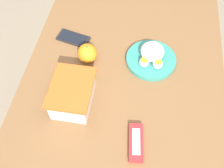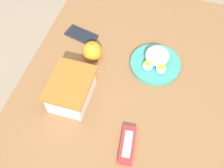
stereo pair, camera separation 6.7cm
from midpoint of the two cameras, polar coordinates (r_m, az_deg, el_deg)
The scene contains 7 objects.
ground_plane at distance 1.65m, azimuth 2.24°, elevation -16.04°, with size 10.00×10.00×0.00m, color gray.
table at distance 1.04m, azimuth 3.44°, elevation -5.02°, with size 1.24×0.77×0.75m.
food_container at distance 0.93m, azimuth -6.75°, elevation -1.55°, with size 0.18×0.14×0.10m.
orange_fruit at distance 1.03m, azimuth -2.46°, elevation 7.10°, with size 0.08×0.08×0.08m.
rice_plate at distance 1.04m, azimuth 11.38°, elevation 4.81°, with size 0.20×0.20×0.07m.
candy_bar at distance 0.87m, azimuth 5.65°, elevation -13.19°, with size 0.13×0.06×0.02m.
cell_phone at distance 1.14m, azimuth -5.00°, elevation 10.52°, with size 0.09×0.15×0.01m.
Camera 2 is at (-0.48, -0.11, 1.57)m, focal length 42.00 mm.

